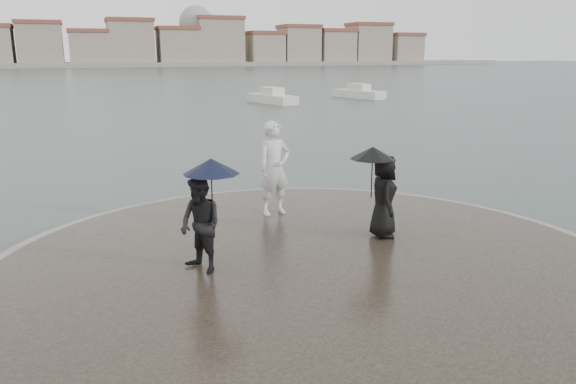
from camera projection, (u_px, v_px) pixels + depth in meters
name	position (u px, v px, depth m)	size (l,w,h in m)	color
ground	(414.00, 381.00, 7.40)	(400.00, 400.00, 0.00)	#2B3835
kerb_ring	(312.00, 274.00, 10.55)	(12.50, 12.50, 0.32)	gray
quay_tip	(312.00, 273.00, 10.54)	(11.90, 11.90, 0.36)	#2D261E
statue	(274.00, 168.00, 13.50)	(0.83, 0.54, 2.27)	silver
visitor_left	(203.00, 211.00, 9.97)	(1.25, 1.14, 2.04)	black
visitor_right	(381.00, 187.00, 11.84)	(1.14, 1.08, 1.95)	black
far_skyline	(64.00, 46.00, 150.06)	(260.00, 20.00, 37.00)	gray
boats	(196.00, 102.00, 44.11)	(42.81, 11.32, 1.50)	beige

